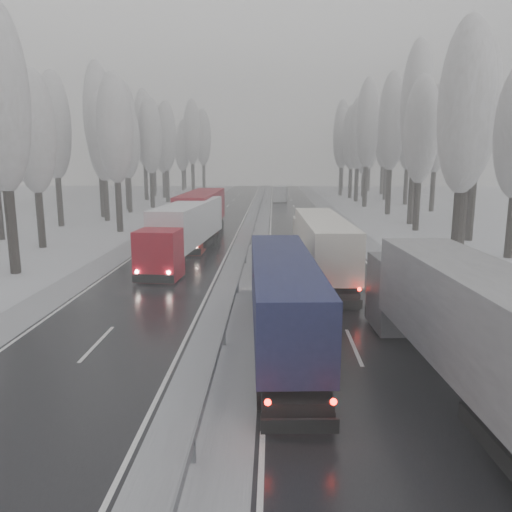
# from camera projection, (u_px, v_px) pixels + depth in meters

# --- Properties ---
(carriageway_right) EXTENTS (7.50, 200.00, 0.03)m
(carriageway_right) POSITION_uv_depth(u_px,v_px,m) (316.00, 259.00, 37.81)
(carriageway_right) COLOR black
(carriageway_right) RESTS_ON ground
(carriageway_left) EXTENTS (7.50, 200.00, 0.03)m
(carriageway_left) POSITION_uv_depth(u_px,v_px,m) (179.00, 258.00, 38.16)
(carriageway_left) COLOR black
(carriageway_left) RESTS_ON ground
(median_slush) EXTENTS (3.00, 200.00, 0.04)m
(median_slush) POSITION_uv_depth(u_px,v_px,m) (247.00, 258.00, 37.98)
(median_slush) COLOR #A2A4AA
(median_slush) RESTS_ON ground
(shoulder_right) EXTENTS (2.40, 200.00, 0.04)m
(shoulder_right) POSITION_uv_depth(u_px,v_px,m) (382.00, 259.00, 37.64)
(shoulder_right) COLOR #A2A4AA
(shoulder_right) RESTS_ON ground
(shoulder_left) EXTENTS (2.40, 200.00, 0.04)m
(shoulder_left) POSITION_uv_depth(u_px,v_px,m) (115.00, 257.00, 38.32)
(shoulder_left) COLOR #A2A4AA
(shoulder_left) RESTS_ON ground
(median_guardrail) EXTENTS (0.12, 200.00, 0.76)m
(median_guardrail) POSITION_uv_depth(u_px,v_px,m) (247.00, 251.00, 37.86)
(median_guardrail) COLOR slate
(median_guardrail) RESTS_ON ground
(tree_18) EXTENTS (3.60, 3.60, 16.58)m
(tree_18) POSITION_uv_depth(u_px,v_px,m) (466.00, 108.00, 32.53)
(tree_18) COLOR black
(tree_18) RESTS_ON ground
(tree_20) EXTENTS (3.60, 3.60, 15.71)m
(tree_20) POSITION_uv_depth(u_px,v_px,m) (470.00, 125.00, 40.50)
(tree_20) COLOR black
(tree_20) RESTS_ON ground
(tree_21) EXTENTS (3.60, 3.60, 18.62)m
(tree_21) POSITION_uv_depth(u_px,v_px,m) (479.00, 106.00, 43.98)
(tree_21) COLOR black
(tree_21) RESTS_ON ground
(tree_22) EXTENTS (3.60, 3.60, 15.86)m
(tree_22) POSITION_uv_depth(u_px,v_px,m) (421.00, 131.00, 50.74)
(tree_22) COLOR black
(tree_22) RESTS_ON ground
(tree_23) EXTENTS (3.60, 3.60, 13.55)m
(tree_23) POSITION_uv_depth(u_px,v_px,m) (468.00, 146.00, 54.74)
(tree_23) COLOR black
(tree_23) RESTS_ON ground
(tree_24) EXTENTS (3.60, 3.60, 20.49)m
(tree_24) POSITION_uv_depth(u_px,v_px,m) (417.00, 106.00, 55.45)
(tree_24) COLOR black
(tree_24) RESTS_ON ground
(tree_25) EXTENTS (3.60, 3.60, 19.44)m
(tree_25) POSITION_uv_depth(u_px,v_px,m) (466.00, 115.00, 59.28)
(tree_25) COLOR black
(tree_25) RESTS_ON ground
(tree_26) EXTENTS (3.60, 3.60, 18.78)m
(tree_26) POSITION_uv_depth(u_px,v_px,m) (392.00, 123.00, 65.73)
(tree_26) COLOR black
(tree_26) RESTS_ON ground
(tree_27) EXTENTS (3.60, 3.60, 17.62)m
(tree_27) POSITION_uv_depth(u_px,v_px,m) (436.00, 130.00, 69.55)
(tree_27) COLOR black
(tree_27) RESTS_ON ground
(tree_28) EXTENTS (3.60, 3.60, 19.62)m
(tree_28) POSITION_uv_depth(u_px,v_px,m) (368.00, 124.00, 76.14)
(tree_28) COLOR black
(tree_28) RESTS_ON ground
(tree_29) EXTENTS (3.60, 3.60, 18.11)m
(tree_29) POSITION_uv_depth(u_px,v_px,m) (409.00, 132.00, 80.00)
(tree_29) COLOR black
(tree_29) RESTS_ON ground
(tree_30) EXTENTS (3.60, 3.60, 17.86)m
(tree_30) POSITION_uv_depth(u_px,v_px,m) (358.00, 134.00, 85.91)
(tree_30) COLOR black
(tree_30) RESTS_ON ground
(tree_31) EXTENTS (3.60, 3.60, 18.58)m
(tree_31) POSITION_uv_depth(u_px,v_px,m) (388.00, 133.00, 89.55)
(tree_31) COLOR black
(tree_31) RESTS_ON ground
(tree_32) EXTENTS (3.60, 3.60, 17.33)m
(tree_32) POSITION_uv_depth(u_px,v_px,m) (352.00, 138.00, 93.34)
(tree_32) COLOR black
(tree_32) RESTS_ON ground
(tree_33) EXTENTS (3.60, 3.60, 14.33)m
(tree_33) POSITION_uv_depth(u_px,v_px,m) (364.00, 149.00, 97.52)
(tree_33) COLOR black
(tree_33) RESTS_ON ground
(tree_34) EXTENTS (3.60, 3.60, 17.63)m
(tree_34) POSITION_uv_depth(u_px,v_px,m) (342.00, 139.00, 100.30)
(tree_34) COLOR black
(tree_34) RESTS_ON ground
(tree_35) EXTENTS (3.60, 3.60, 18.25)m
(tree_35) POSITION_uv_depth(u_px,v_px,m) (384.00, 137.00, 103.84)
(tree_35) COLOR black
(tree_35) RESTS_ON ground
(tree_36) EXTENTS (3.60, 3.60, 20.23)m
(tree_36) POSITION_uv_depth(u_px,v_px,m) (342.00, 133.00, 109.59)
(tree_36) COLOR black
(tree_36) RESTS_ON ground
(tree_37) EXTENTS (3.60, 3.60, 16.37)m
(tree_37) POSITION_uv_depth(u_px,v_px,m) (370.00, 144.00, 113.75)
(tree_37) COLOR black
(tree_37) RESTS_ON ground
(tree_38) EXTENTS (3.60, 3.60, 17.97)m
(tree_38) POSITION_uv_depth(u_px,v_px,m) (343.00, 141.00, 120.17)
(tree_38) COLOR black
(tree_38) RESTS_ON ground
(tree_39) EXTENTS (3.60, 3.60, 16.19)m
(tree_39) POSITION_uv_depth(u_px,v_px,m) (352.00, 146.00, 124.22)
(tree_39) COLOR black
(tree_39) RESTS_ON ground
(tree_58) EXTENTS (3.60, 3.60, 17.21)m
(tree_58) POSITION_uv_depth(u_px,v_px,m) (0.00, 99.00, 31.02)
(tree_58) COLOR black
(tree_58) RESTS_ON ground
(tree_60) EXTENTS (3.60, 3.60, 14.84)m
(tree_60) POSITION_uv_depth(u_px,v_px,m) (33.00, 132.00, 40.84)
(tree_60) COLOR black
(tree_60) RESTS_ON ground
(tree_62) EXTENTS (3.60, 3.60, 16.04)m
(tree_62) POSITION_uv_depth(u_px,v_px,m) (115.00, 129.00, 49.91)
(tree_62) COLOR black
(tree_62) RESTS_ON ground
(tree_63) EXTENTS (3.60, 3.60, 16.88)m
(tree_63) POSITION_uv_depth(u_px,v_px,m) (54.00, 126.00, 53.99)
(tree_63) COLOR black
(tree_63) RESTS_ON ground
(tree_64) EXTENTS (3.60, 3.60, 15.42)m
(tree_64) POSITION_uv_depth(u_px,v_px,m) (103.00, 137.00, 58.94)
(tree_64) COLOR black
(tree_64) RESTS_ON ground
(tree_65) EXTENTS (3.60, 3.60, 19.48)m
(tree_65) POSITION_uv_depth(u_px,v_px,m) (98.00, 117.00, 62.43)
(tree_65) COLOR black
(tree_65) RESTS_ON ground
(tree_66) EXTENTS (3.60, 3.60, 15.23)m
(tree_66) POSITION_uv_depth(u_px,v_px,m) (127.00, 141.00, 68.41)
(tree_66) COLOR black
(tree_66) RESTS_ON ground
(tree_67) EXTENTS (3.60, 3.60, 17.09)m
(tree_67) POSITION_uv_depth(u_px,v_px,m) (125.00, 133.00, 72.15)
(tree_67) COLOR black
(tree_67) RESTS_ON ground
(tree_68) EXTENTS (3.60, 3.60, 16.65)m
(tree_68) POSITION_uv_depth(u_px,v_px,m) (150.00, 136.00, 74.82)
(tree_68) COLOR black
(tree_68) RESTS_ON ground
(tree_69) EXTENTS (3.60, 3.60, 19.35)m
(tree_69) POSITION_uv_depth(u_px,v_px,m) (125.00, 126.00, 78.57)
(tree_69) COLOR black
(tree_69) RESTS_ON ground
(tree_70) EXTENTS (3.60, 3.60, 17.09)m
(tree_70) POSITION_uv_depth(u_px,v_px,m) (166.00, 137.00, 84.64)
(tree_70) COLOR black
(tree_70) RESTS_ON ground
(tree_71) EXTENTS (3.60, 3.60, 19.61)m
(tree_71) POSITION_uv_depth(u_px,v_px,m) (144.00, 129.00, 88.41)
(tree_71) COLOR black
(tree_71) RESTS_ON ground
(tree_72) EXTENTS (3.60, 3.60, 15.11)m
(tree_72) POSITION_uv_depth(u_px,v_px,m) (163.00, 146.00, 94.13)
(tree_72) COLOR black
(tree_72) RESTS_ON ground
(tree_73) EXTENTS (3.60, 3.60, 17.22)m
(tree_73) POSITION_uv_depth(u_px,v_px,m) (152.00, 139.00, 97.89)
(tree_73) COLOR black
(tree_73) RESTS_ON ground
(tree_74) EXTENTS (3.60, 3.60, 19.68)m
(tree_74) POSITION_uv_depth(u_px,v_px,m) (192.00, 133.00, 104.02)
(tree_74) COLOR black
(tree_74) RESTS_ON ground
(tree_75) EXTENTS (3.60, 3.60, 18.60)m
(tree_75) POSITION_uv_depth(u_px,v_px,m) (153.00, 137.00, 108.38)
(tree_75) COLOR black
(tree_75) RESTS_ON ground
(tree_76) EXTENTS (3.60, 3.60, 18.55)m
(tree_76) POSITION_uv_depth(u_px,v_px,m) (203.00, 138.00, 113.34)
(tree_76) COLOR black
(tree_76) RESTS_ON ground
(tree_77) EXTENTS (3.60, 3.60, 14.32)m
(tree_77) POSITION_uv_depth(u_px,v_px,m) (182.00, 151.00, 117.97)
(tree_77) COLOR black
(tree_77) RESTS_ON ground
(tree_78) EXTENTS (3.60, 3.60, 19.55)m
(tree_78) POSITION_uv_depth(u_px,v_px,m) (192.00, 137.00, 119.80)
(tree_78) COLOR black
(tree_78) RESTS_ON ground
(tree_79) EXTENTS (3.60, 3.60, 17.07)m
(tree_79) POSITION_uv_depth(u_px,v_px,m) (184.00, 144.00, 124.11)
(tree_79) COLOR black
(tree_79) RESTS_ON ground
(truck_grey_tarp) EXTENTS (3.64, 16.92, 4.31)m
(truck_grey_tarp) POSITION_uv_depth(u_px,v_px,m) (475.00, 326.00, 15.06)
(truck_grey_tarp) COLOR #4A4A4F
(truck_grey_tarp) RESTS_ON ground
(truck_blue_box) EXTENTS (3.04, 14.66, 3.74)m
(truck_blue_box) POSITION_uv_depth(u_px,v_px,m) (281.00, 290.00, 20.47)
(truck_blue_box) COLOR #1C2847
(truck_blue_box) RESTS_ON ground
(truck_cream_box) EXTENTS (2.92, 15.51, 3.96)m
(truck_cream_box) POSITION_uv_depth(u_px,v_px,m) (321.00, 242.00, 31.41)
(truck_cream_box) COLOR #B9B4A4
(truck_cream_box) RESTS_ON ground
(box_truck_distant) EXTENTS (2.66, 7.57, 2.79)m
(box_truck_distant) POSITION_uv_depth(u_px,v_px,m) (281.00, 193.00, 87.23)
(box_truck_distant) COLOR silver
(box_truck_distant) RESTS_ON ground
(truck_red_white) EXTENTS (3.83, 16.44, 4.18)m
(truck_red_white) POSITION_uv_depth(u_px,v_px,m) (186.00, 227.00, 37.12)
(truck_red_white) COLOR #9D0816
(truck_red_white) RESTS_ON ground
(truck_red_red) EXTENTS (3.00, 17.20, 4.40)m
(truck_red_red) POSITION_uv_depth(u_px,v_px,m) (200.00, 213.00, 45.61)
(truck_red_red) COLOR #9E0D09
(truck_red_red) RESTS_ON ground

